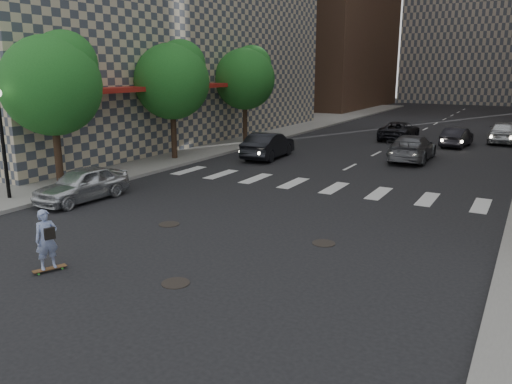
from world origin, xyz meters
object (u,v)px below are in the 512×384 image
at_px(tree_b, 174,78).
at_px(traffic_car_b, 412,148).
at_px(lamppost, 1,128).
at_px(tree_a, 54,81).
at_px(silver_sedan, 82,184).
at_px(traffic_car_d, 503,132).
at_px(tree_c, 246,76).
at_px(traffic_car_e, 457,137).
at_px(skateboarder, 47,240).
at_px(traffic_car_a, 268,145).
at_px(traffic_car_c, 399,131).

bearing_deg(tree_b, traffic_car_b, 28.76).
distance_m(lamppost, traffic_car_b, 21.01).
relative_size(tree_a, traffic_car_b, 1.29).
height_order(lamppost, traffic_car_b, lamppost).
distance_m(tree_b, silver_sedan, 10.26).
height_order(tree_a, traffic_car_d, tree_a).
height_order(tree_c, traffic_car_e, tree_c).
height_order(silver_sedan, traffic_car_e, silver_sedan).
bearing_deg(traffic_car_d, lamppost, 58.73).
bearing_deg(tree_a, traffic_car_b, 50.70).
bearing_deg(traffic_car_b, tree_c, -8.09).
distance_m(skateboarder, traffic_car_e, 28.68).
xyz_separation_m(traffic_car_a, traffic_car_e, (9.01, 10.25, -0.12)).
bearing_deg(traffic_car_c, tree_a, 67.65).
relative_size(lamppost, traffic_car_c, 0.88).
height_order(skateboarder, traffic_car_e, skateboarder).
bearing_deg(tree_a, traffic_car_d, 57.31).
bearing_deg(traffic_car_b, silver_sedan, 57.93).
bearing_deg(silver_sedan, traffic_car_d, 64.49).
bearing_deg(tree_a, tree_c, 90.00).
height_order(lamppost, silver_sedan, lamppost).
relative_size(tree_a, traffic_car_d, 1.42).
distance_m(silver_sedan, traffic_car_d, 29.30).
distance_m(tree_c, traffic_car_b, 12.60).
distance_m(skateboarder, traffic_car_b, 21.66).
distance_m(skateboarder, silver_sedan, 7.35).
bearing_deg(silver_sedan, traffic_car_b, 60.87).
xyz_separation_m(traffic_car_d, traffic_car_e, (-2.62, -3.46, -0.15)).
height_order(tree_c, traffic_car_a, tree_c).
bearing_deg(traffic_car_e, skateboarder, 83.49).
bearing_deg(skateboarder, tree_b, 139.08).
distance_m(tree_a, traffic_car_b, 19.17).
xyz_separation_m(tree_a, skateboarder, (7.31, -6.64, -3.77)).
bearing_deg(skateboarder, lamppost, 173.97).
distance_m(tree_b, traffic_car_b, 14.11).
height_order(traffic_car_b, traffic_car_e, traffic_car_b).
bearing_deg(skateboarder, silver_sedan, 153.96).
relative_size(tree_c, traffic_car_e, 1.69).
distance_m(traffic_car_b, traffic_car_e, 7.03).
xyz_separation_m(tree_a, tree_b, (0.00, 8.00, 0.00)).
relative_size(lamppost, traffic_car_d, 0.92).
relative_size(lamppost, traffic_car_a, 0.92).
bearing_deg(traffic_car_e, traffic_car_b, 83.68).
distance_m(traffic_car_c, traffic_car_d, 7.13).
relative_size(skateboarder, traffic_car_c, 0.34).
xyz_separation_m(tree_a, traffic_car_a, (4.33, 11.15, -3.88)).
bearing_deg(tree_c, tree_b, -90.00).
bearing_deg(silver_sedan, traffic_car_a, 83.27).
bearing_deg(traffic_car_c, traffic_car_d, -164.34).
distance_m(silver_sedan, traffic_car_e, 25.03).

